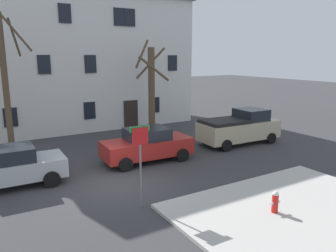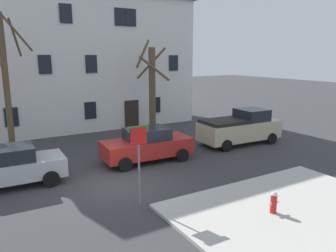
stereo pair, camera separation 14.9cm
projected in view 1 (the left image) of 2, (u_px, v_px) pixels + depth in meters
name	position (u px, v px, depth m)	size (l,w,h in m)	color
ground_plane	(118.00, 184.00, 13.81)	(120.00, 120.00, 0.00)	#38383A
sidewalk_slab	(300.00, 213.00, 11.14)	(8.21, 6.29, 0.12)	#B7B5AD
building_main	(83.00, 49.00, 25.54)	(16.04, 8.09, 11.55)	white
tree_bare_far	(6.00, 80.00, 17.43)	(2.71, 1.87, 8.05)	brown
tree_bare_end	(151.00, 87.00, 22.40)	(2.71, 2.74, 6.45)	brown
car_silver_sedan	(8.00, 167.00, 13.42)	(4.51, 2.15, 1.68)	#B7BABF
car_red_sedan	(147.00, 145.00, 16.72)	(4.66, 2.19, 1.74)	#AD231E
pickup_truck_beige	(240.00, 127.00, 20.11)	(5.22, 2.38, 2.11)	#C6B793
fire_hydrant	(275.00, 201.00, 11.03)	(0.42, 0.22, 0.76)	red
street_sign_pole	(140.00, 152.00, 11.29)	(0.76, 0.07, 2.98)	slate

